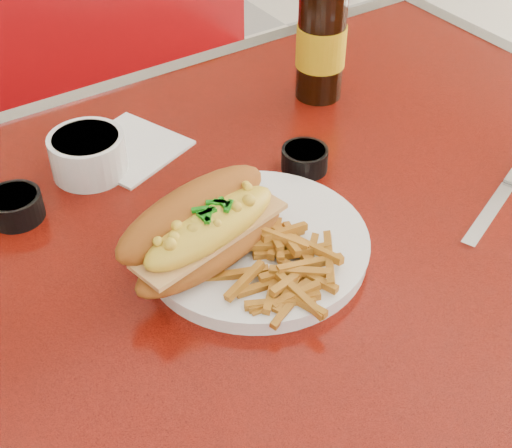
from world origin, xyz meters
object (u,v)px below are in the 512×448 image
mac_hoagie (204,228)px  beer_bottle (322,28)px  fork (229,254)px  gravy_ramekin (88,153)px  knife (506,188)px  diner_table (258,322)px  sauce_cup_right (305,158)px  booth_bench_far (64,197)px  sauce_cup_left (15,205)px  dinner_plate (256,244)px

mac_hoagie → beer_bottle: beer_bottle is taller
fork → gravy_ramekin: 0.25m
knife → mac_hoagie: bearing=144.9°
knife → beer_bottle: bearing=77.4°
diner_table → mac_hoagie: 0.23m
gravy_ramekin → sauce_cup_right: size_ratio=1.82×
diner_table → booth_bench_far: size_ratio=1.03×
mac_hoagie → knife: (0.38, -0.09, -0.05)m
gravy_ramekin → sauce_cup_left: (-0.11, -0.04, -0.01)m
dinner_plate → booth_bench_far: bearing=88.4°
gravy_ramekin → beer_bottle: (0.36, -0.01, 0.08)m
diner_table → sauce_cup_left: bearing=142.0°
beer_bottle → knife: beer_bottle is taller
fork → sauce_cup_right: sauce_cup_right is taller
dinner_plate → knife: size_ratio=1.59×
dinner_plate → knife: 0.33m
gravy_ramekin → knife: gravy_ramekin is taller
sauce_cup_right → knife: bearing=-44.1°
fork → sauce_cup_left: 0.27m
dinner_plate → mac_hoagie: (-0.06, 0.01, 0.05)m
gravy_ramekin → beer_bottle: bearing=-1.1°
diner_table → booth_bench_far: (0.00, 0.81, -0.32)m
knife → booth_bench_far: bearing=85.9°
beer_bottle → knife: 0.33m
mac_hoagie → sauce_cup_right: size_ratio=3.50×
fork → beer_bottle: 0.40m
booth_bench_far → gravy_ramekin: booth_bench_far is taller
booth_bench_far → diner_table: bearing=-90.0°
mac_hoagie → beer_bottle: bearing=22.8°
knife → sauce_cup_left: bearing=129.4°
booth_bench_far → dinner_plate: size_ratio=3.67×
beer_bottle → diner_table: bearing=-140.0°
diner_table → sauce_cup_right: sauce_cup_right is taller
fork → beer_bottle: (0.31, 0.24, 0.09)m
dinner_plate → sauce_cup_right: size_ratio=5.30×
fork → sauce_cup_left: sauce_cup_left is taller
booth_bench_far → mac_hoagie: (-0.08, -0.83, 0.54)m
fork → sauce_cup_left: (-0.16, 0.21, -0.00)m
beer_bottle → sauce_cup_right: bearing=-132.8°
diner_table → dinner_plate: dinner_plate is taller
dinner_plate → sauce_cup_right: (0.14, 0.10, 0.01)m
sauce_cup_right → gravy_ramekin: bearing=147.7°
sauce_cup_left → dinner_plate: bearing=-45.7°
booth_bench_far → fork: bearing=-94.1°
fork → gravy_ramekin: size_ratio=1.23×
booth_bench_far → knife: size_ratio=5.85×
dinner_plate → fork: 0.04m
beer_bottle → knife: bearing=-80.6°
dinner_plate → beer_bottle: 0.37m
fork → gravy_ramekin: (-0.05, 0.25, 0.01)m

